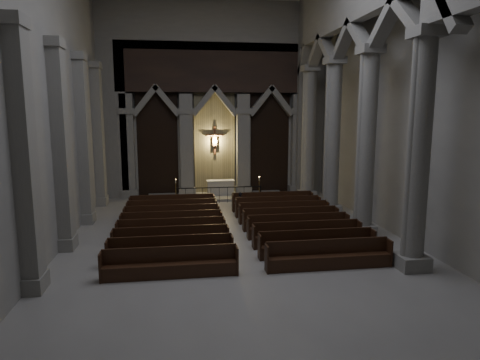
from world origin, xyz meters
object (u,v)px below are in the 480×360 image
(altar, at_px, (221,187))
(pews, at_px, (234,228))
(candle_stand_left, at_px, (176,195))
(worshipper, at_px, (240,203))
(candle_stand_right, at_px, (259,194))
(altar_rail, at_px, (219,192))

(altar, bearing_deg, pews, -91.81)
(candle_stand_left, height_order, worshipper, candle_stand_left)
(altar, bearing_deg, candle_stand_left, -159.01)
(candle_stand_right, distance_m, pews, 7.41)
(altar_rail, relative_size, pews, 0.51)
(candle_stand_right, height_order, pews, candle_stand_right)
(altar, relative_size, candle_stand_right, 1.18)
(altar, height_order, worshipper, worshipper)
(candle_stand_right, bearing_deg, candle_stand_left, 174.48)
(altar, xyz_separation_m, candle_stand_right, (2.19, -1.55, -0.20))
(altar_rail, xyz_separation_m, candle_stand_right, (2.46, 0.37, -0.25))
(candle_stand_right, relative_size, worshipper, 1.30)
(altar_rail, height_order, pews, pews)
(altar_rail, bearing_deg, candle_stand_right, 8.49)
(candle_stand_right, bearing_deg, altar_rail, -171.51)
(altar_rail, relative_size, candle_stand_right, 3.36)
(candle_stand_right, relative_size, pews, 0.15)
(altar_rail, bearing_deg, altar, 82.01)
(altar, distance_m, worshipper, 4.73)
(candle_stand_right, xyz_separation_m, worshipper, (-1.62, -3.14, 0.17))
(altar, height_order, pews, altar)
(candle_stand_left, bearing_deg, altar, 20.99)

